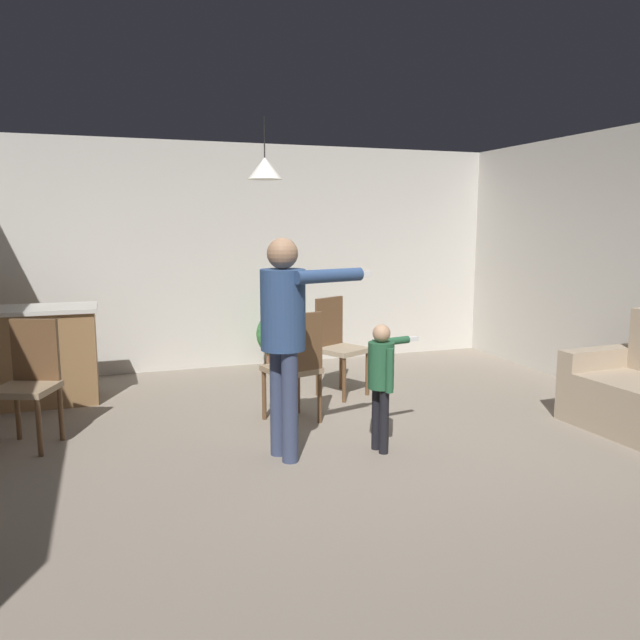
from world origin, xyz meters
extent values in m
plane|color=gray|center=(0.00, 0.00, 0.00)|extent=(7.68, 7.68, 0.00)
cube|color=beige|center=(0.00, 3.20, 1.35)|extent=(6.40, 0.10, 2.70)
cube|color=tan|center=(2.51, 0.06, 0.32)|extent=(0.86, 0.23, 0.63)
cylinder|color=brown|center=(2.83, 0.07, 0.03)|extent=(0.05, 0.05, 0.06)
cylinder|color=brown|center=(2.18, 0.03, 0.03)|extent=(0.05, 0.05, 0.06)
cube|color=olive|center=(-2.45, 2.19, 0.45)|extent=(1.20, 0.60, 0.91)
cube|color=beige|center=(-2.45, 2.19, 0.93)|extent=(1.26, 0.66, 0.04)
cylinder|color=#384260|center=(-0.54, 0.07, 0.42)|extent=(0.12, 0.12, 0.84)
cylinder|color=#384260|center=(-0.49, -0.10, 0.42)|extent=(0.12, 0.12, 0.84)
cylinder|color=navy|center=(-0.51, -0.01, 1.13)|extent=(0.33, 0.33, 0.59)
sphere|color=#9E7556|center=(-0.51, -0.01, 1.54)|extent=(0.23, 0.23, 0.23)
cylinder|color=navy|center=(-0.56, 0.17, 1.10)|extent=(0.10, 0.10, 0.56)
cylinder|color=navy|center=(-0.20, -0.12, 1.38)|extent=(0.56, 0.24, 0.10)
cube|color=white|center=(0.10, -0.04, 1.38)|extent=(0.13, 0.07, 0.04)
cylinder|color=black|center=(0.22, -0.07, 0.25)|extent=(0.07, 0.07, 0.51)
cylinder|color=black|center=(0.24, -0.17, 0.25)|extent=(0.07, 0.07, 0.51)
cylinder|color=#265938|center=(0.23, -0.12, 0.68)|extent=(0.20, 0.20, 0.36)
sphere|color=tan|center=(0.23, -0.12, 0.93)|extent=(0.14, 0.14, 0.14)
cylinder|color=#265938|center=(0.37, 0.03, 0.83)|extent=(0.34, 0.12, 0.06)
cube|color=white|center=(0.57, 0.06, 0.83)|extent=(0.13, 0.06, 0.04)
cylinder|color=#265938|center=(0.25, -0.23, 0.67)|extent=(0.06, 0.06, 0.34)
cylinder|color=brown|center=(-0.34, 0.60, 0.23)|extent=(0.04, 0.04, 0.45)
cylinder|color=brown|center=(0.01, 0.69, 0.23)|extent=(0.04, 0.04, 0.45)
cylinder|color=brown|center=(-0.43, 0.95, 0.23)|extent=(0.04, 0.04, 0.45)
cylinder|color=brown|center=(-0.08, 1.04, 0.23)|extent=(0.04, 0.04, 0.45)
cube|color=#997F60|center=(-0.21, 0.82, 0.47)|extent=(0.51, 0.51, 0.05)
cube|color=brown|center=(-0.16, 0.64, 0.75)|extent=(0.38, 0.14, 0.50)
cylinder|color=brown|center=(0.60, 1.70, 0.23)|extent=(0.04, 0.04, 0.45)
cylinder|color=brown|center=(0.28, 1.54, 0.23)|extent=(0.04, 0.04, 0.45)
cylinder|color=brown|center=(0.77, 1.38, 0.23)|extent=(0.04, 0.04, 0.45)
cylinder|color=brown|center=(0.45, 1.22, 0.23)|extent=(0.04, 0.04, 0.45)
cube|color=tan|center=(0.52, 1.46, 0.47)|extent=(0.57, 0.57, 0.05)
cube|color=brown|center=(0.44, 1.63, 0.75)|extent=(0.35, 0.21, 0.50)
cylinder|color=brown|center=(-2.12, 0.96, 0.23)|extent=(0.04, 0.04, 0.45)
cylinder|color=brown|center=(-2.46, 1.09, 0.23)|extent=(0.04, 0.04, 0.45)
cylinder|color=brown|center=(-2.26, 0.62, 0.23)|extent=(0.04, 0.04, 0.45)
cube|color=#997F60|center=(-2.36, 0.85, 0.47)|extent=(0.55, 0.55, 0.05)
cube|color=brown|center=(-2.29, 1.03, 0.75)|extent=(0.37, 0.18, 0.50)
cylinder|color=brown|center=(0.20, 2.70, 0.13)|extent=(0.32, 0.32, 0.25)
sphere|color=#387F3D|center=(0.20, 2.70, 0.45)|extent=(0.56, 0.56, 0.56)
sphere|color=#387F3D|center=(0.20, 2.70, 0.64)|extent=(0.42, 0.42, 0.42)
cone|color=silver|center=(-0.31, 1.31, 2.25)|extent=(0.32, 0.32, 0.20)
cylinder|color=black|center=(-0.31, 1.31, 2.52)|extent=(0.01, 0.01, 0.36)
camera|label=1|loc=(-1.72, -4.33, 1.76)|focal=34.89mm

